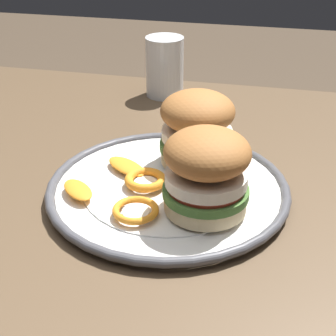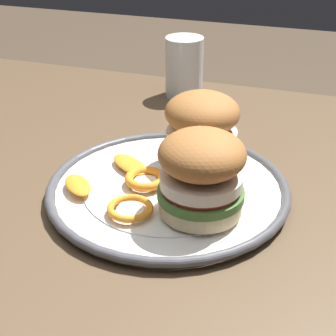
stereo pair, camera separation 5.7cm
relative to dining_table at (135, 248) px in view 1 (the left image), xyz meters
name	(u,v)px [view 1 (the left image)]	position (x,y,z in m)	size (l,w,h in m)	color
dining_table	(135,248)	(0.00, 0.00, 0.00)	(1.35, 0.85, 0.75)	brown
dinner_plate	(168,189)	(-0.05, 0.01, 0.11)	(0.31, 0.31, 0.02)	white
sandwich_half_left	(197,127)	(-0.07, -0.06, 0.17)	(0.12, 0.12, 0.10)	beige
sandwich_half_right	(207,171)	(-0.11, 0.05, 0.17)	(0.13, 0.13, 0.10)	beige
orange_peel_curled	(145,180)	(-0.02, 0.02, 0.13)	(0.08, 0.08, 0.01)	orange
orange_peel_strip_long	(127,166)	(0.01, -0.01, 0.12)	(0.07, 0.06, 0.01)	orange
orange_peel_strip_short	(78,190)	(0.05, 0.06, 0.12)	(0.06, 0.06, 0.01)	orange
orange_peel_small_curl	(136,210)	(-0.03, 0.08, 0.12)	(0.06, 0.06, 0.01)	orange
drinking_glass	(165,71)	(0.04, -0.34, 0.15)	(0.07, 0.07, 0.11)	white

